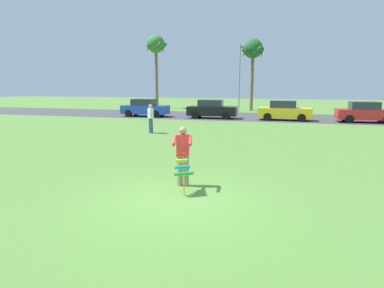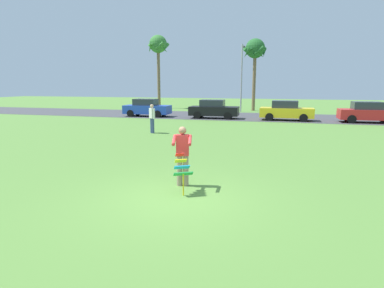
{
  "view_description": "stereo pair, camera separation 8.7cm",
  "coord_description": "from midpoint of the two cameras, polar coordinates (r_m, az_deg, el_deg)",
  "views": [
    {
      "loc": [
        2.46,
        -7.54,
        2.9
      ],
      "look_at": [
        -0.15,
        2.08,
        1.05
      ],
      "focal_mm": 30.14,
      "sensor_mm": 36.0,
      "label": 1
    },
    {
      "loc": [
        2.55,
        -7.51,
        2.9
      ],
      "look_at": [
        -0.15,
        2.08,
        1.05
      ],
      "focal_mm": 30.14,
      "sensor_mm": 36.0,
      "label": 2
    }
  ],
  "objects": [
    {
      "name": "road_strip",
      "position": [
        29.96,
        10.36,
        4.8
      ],
      "size": [
        120.0,
        8.0,
        0.01
      ],
      "primitive_type": "cube",
      "color": "#424247",
      "rests_on": "ground"
    },
    {
      "name": "palm_tree_left_near",
      "position": [
        40.34,
        -6.47,
        16.65
      ],
      "size": [
        2.58,
        2.71,
        8.69
      ],
      "color": "brown",
      "rests_on": "ground"
    },
    {
      "name": "person_walker_near",
      "position": [
        19.52,
        -7.45,
        4.64
      ],
      "size": [
        0.46,
        0.4,
        1.73
      ],
      "color": "#384772",
      "rests_on": "ground"
    },
    {
      "name": "parked_car_black",
      "position": [
        27.98,
        3.44,
        6.13
      ],
      "size": [
        4.25,
        1.93,
        1.6
      ],
      "color": "black",
      "rests_on": "ground"
    },
    {
      "name": "parked_car_yellow",
      "position": [
        27.4,
        15.91,
        5.66
      ],
      "size": [
        4.23,
        1.89,
        1.6
      ],
      "color": "yellow",
      "rests_on": "ground"
    },
    {
      "name": "parked_car_red",
      "position": [
        28.12,
        28.24,
        4.93
      ],
      "size": [
        4.26,
        1.95,
        1.6
      ],
      "color": "red",
      "rests_on": "ground"
    },
    {
      "name": "person_kite_flyer",
      "position": [
        9.19,
        -1.91,
        -1.73
      ],
      "size": [
        0.66,
        0.74,
        1.73
      ],
      "color": "gray",
      "rests_on": "ground"
    },
    {
      "name": "streetlight_pole",
      "position": [
        35.14,
        8.35,
        12.19
      ],
      "size": [
        0.24,
        1.65,
        7.0
      ],
      "color": "#9E9EA3",
      "rests_on": "ground"
    },
    {
      "name": "ground_plane",
      "position": [
        8.44,
        -3.07,
        -9.58
      ],
      "size": [
        120.0,
        120.0,
        0.0
      ],
      "primitive_type": "plane",
      "color": "#568438"
    },
    {
      "name": "kite_held",
      "position": [
        8.59,
        -1.99,
        -4.31
      ],
      "size": [
        0.63,
        0.73,
        1.06
      ],
      "color": "red",
      "rests_on": "ground"
    },
    {
      "name": "parked_car_blue",
      "position": [
        29.88,
        -8.4,
        6.32
      ],
      "size": [
        4.23,
        1.9,
        1.6
      ],
      "color": "#2347B7",
      "rests_on": "ground"
    },
    {
      "name": "palm_tree_right_near",
      "position": [
        37.0,
        10.66,
        15.8
      ],
      "size": [
        2.58,
        2.71,
        7.78
      ],
      "color": "brown",
      "rests_on": "ground"
    }
  ]
}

